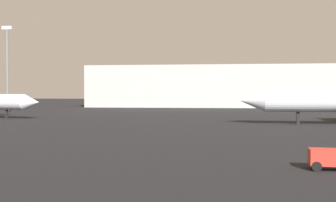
{
  "coord_description": "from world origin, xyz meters",
  "views": [
    {
      "loc": [
        3.67,
        -12.04,
        4.76
      ],
      "look_at": [
        -2.46,
        39.16,
        3.71
      ],
      "focal_mm": 44.11,
      "sensor_mm": 36.0,
      "label": 1
    }
  ],
  "objects": [
    {
      "name": "light_mast_left",
      "position": [
        -46.45,
        81.68,
        11.62
      ],
      "size": [
        2.4,
        0.5,
        20.68
      ],
      "color": "slate",
      "rests_on": "ground_plane"
    },
    {
      "name": "terminal_building",
      "position": [
        9.04,
        127.66,
        6.74
      ],
      "size": [
        95.48,
        23.55,
        13.48
      ],
      "primitive_type": "cube",
      "color": "#B7B7B2",
      "rests_on": "ground_plane"
    },
    {
      "name": "baggage_cart",
      "position": [
        10.51,
        14.16,
        0.76
      ],
      "size": [
        2.48,
        1.52,
        1.3
      ],
      "rotation": [
        0.0,
        0.0,
        3.07
      ],
      "color": "red",
      "rests_on": "ground_plane"
    }
  ]
}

